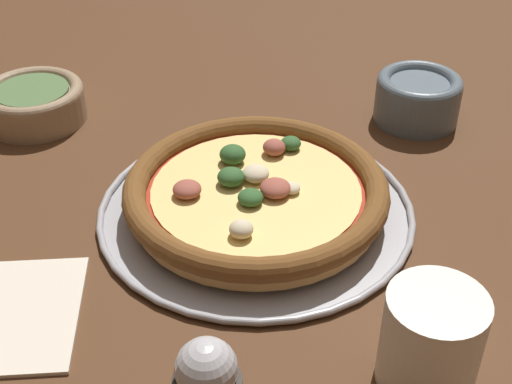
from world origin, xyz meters
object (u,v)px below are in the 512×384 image
Objects in this scene: pizza_tray at (256,210)px; pizza at (256,192)px; bowl_far at (34,101)px; drinking_cup at (431,341)px; bowl_near at (418,97)px.

pizza reaches higher than pizza_tray.
drinking_cup reaches higher than bowl_far.
pizza_tray is at bearing -70.05° from bowl_far.
pizza_tray is 1.21× the size of pizza.
pizza is at bearing 89.18° from pizza_tray.
pizza is 0.33m from bowl_far.
pizza is (0.00, 0.00, 0.02)m from pizza_tray.
bowl_far is (-0.11, 0.31, -0.00)m from pizza.
drinking_cup reaches higher than pizza_tray.
pizza_tray is 2.61× the size of bowl_far.
pizza_tray is 3.13× the size of bowl_near.
pizza is at bearing 87.06° from drinking_cup.
bowl_far is (-0.38, 0.26, -0.01)m from bowl_near.
pizza_tray is 3.83× the size of drinking_cup.
pizza_tray is 0.02m from pizza.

